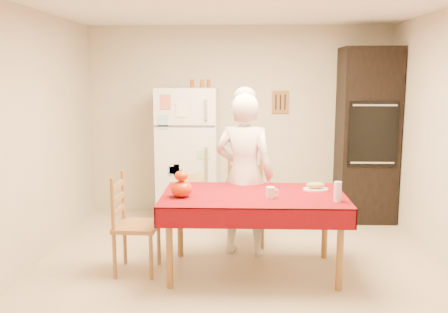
{
  "coord_description": "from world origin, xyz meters",
  "views": [
    {
      "loc": [
        0.02,
        -4.43,
        1.87
      ],
      "look_at": [
        -0.13,
        0.2,
        1.1
      ],
      "focal_mm": 40.0,
      "sensor_mm": 36.0,
      "label": 1
    }
  ],
  "objects_px": {
    "chair_left": "(130,220)",
    "seated_woman": "(244,175)",
    "wine_glass": "(338,192)",
    "bread_plate": "(316,189)",
    "dining_table": "(253,201)",
    "coffee_mug": "(270,192)",
    "pumpkin_lower": "(181,189)",
    "chair_far": "(245,198)",
    "refrigerator": "(188,154)",
    "oven_cabinet": "(367,135)"
  },
  "relations": [
    {
      "from": "chair_left",
      "to": "bread_plate",
      "type": "bearing_deg",
      "value": -81.43
    },
    {
      "from": "coffee_mug",
      "to": "wine_glass",
      "type": "relative_size",
      "value": 0.57
    },
    {
      "from": "seated_woman",
      "to": "coffee_mug",
      "type": "xyz_separation_m",
      "value": [
        0.23,
        -0.64,
        -0.03
      ]
    },
    {
      "from": "refrigerator",
      "to": "seated_woman",
      "type": "xyz_separation_m",
      "value": [
        0.71,
        -1.27,
        -0.01
      ]
    },
    {
      "from": "chair_far",
      "to": "coffee_mug",
      "type": "height_order",
      "value": "chair_far"
    },
    {
      "from": "refrigerator",
      "to": "wine_glass",
      "type": "height_order",
      "value": "refrigerator"
    },
    {
      "from": "oven_cabinet",
      "to": "coffee_mug",
      "type": "distance_m",
      "value": 2.39
    },
    {
      "from": "chair_far",
      "to": "wine_glass",
      "type": "bearing_deg",
      "value": -54.93
    },
    {
      "from": "chair_left",
      "to": "seated_woman",
      "type": "distance_m",
      "value": 1.25
    },
    {
      "from": "chair_far",
      "to": "coffee_mug",
      "type": "distance_m",
      "value": 1.06
    },
    {
      "from": "seated_woman",
      "to": "coffee_mug",
      "type": "height_order",
      "value": "seated_woman"
    },
    {
      "from": "bread_plate",
      "to": "wine_glass",
      "type": "bearing_deg",
      "value": -72.78
    },
    {
      "from": "refrigerator",
      "to": "dining_table",
      "type": "relative_size",
      "value": 1.0
    },
    {
      "from": "dining_table",
      "to": "coffee_mug",
      "type": "distance_m",
      "value": 0.23
    },
    {
      "from": "coffee_mug",
      "to": "wine_glass",
      "type": "xyz_separation_m",
      "value": [
        0.58,
        -0.11,
        0.04
      ]
    },
    {
      "from": "dining_table",
      "to": "chair_far",
      "type": "xyz_separation_m",
      "value": [
        -0.07,
        0.85,
        -0.18
      ]
    },
    {
      "from": "oven_cabinet",
      "to": "bread_plate",
      "type": "xyz_separation_m",
      "value": [
        -0.88,
        -1.65,
        -0.33
      ]
    },
    {
      "from": "dining_table",
      "to": "bread_plate",
      "type": "xyz_separation_m",
      "value": [
        0.6,
        0.17,
        0.08
      ]
    },
    {
      "from": "chair_left",
      "to": "coffee_mug",
      "type": "bearing_deg",
      "value": -92.71
    },
    {
      "from": "oven_cabinet",
      "to": "dining_table",
      "type": "height_order",
      "value": "oven_cabinet"
    },
    {
      "from": "dining_table",
      "to": "wine_glass",
      "type": "distance_m",
      "value": 0.79
    },
    {
      "from": "wine_glass",
      "to": "chair_far",
      "type": "bearing_deg",
      "value": 126.0
    },
    {
      "from": "dining_table",
      "to": "chair_left",
      "type": "relative_size",
      "value": 1.79
    },
    {
      "from": "coffee_mug",
      "to": "pumpkin_lower",
      "type": "xyz_separation_m",
      "value": [
        -0.81,
        0.01,
        0.02
      ]
    },
    {
      "from": "refrigerator",
      "to": "bread_plate",
      "type": "height_order",
      "value": "refrigerator"
    },
    {
      "from": "chair_left",
      "to": "seated_woman",
      "type": "bearing_deg",
      "value": -61.61
    },
    {
      "from": "seated_woman",
      "to": "pumpkin_lower",
      "type": "distance_m",
      "value": 0.85
    },
    {
      "from": "wine_glass",
      "to": "refrigerator",
      "type": "bearing_deg",
      "value": 127.06
    },
    {
      "from": "dining_table",
      "to": "wine_glass",
      "type": "height_order",
      "value": "wine_glass"
    },
    {
      "from": "oven_cabinet",
      "to": "bread_plate",
      "type": "distance_m",
      "value": 1.9
    },
    {
      "from": "chair_left",
      "to": "wine_glass",
      "type": "xyz_separation_m",
      "value": [
        1.89,
        -0.21,
        0.34
      ]
    },
    {
      "from": "chair_left",
      "to": "pumpkin_lower",
      "type": "distance_m",
      "value": 0.61
    },
    {
      "from": "refrigerator",
      "to": "chair_far",
      "type": "distance_m",
      "value": 1.23
    },
    {
      "from": "bread_plate",
      "to": "pumpkin_lower",
      "type": "bearing_deg",
      "value": -166.64
    },
    {
      "from": "oven_cabinet",
      "to": "bread_plate",
      "type": "relative_size",
      "value": 9.17
    },
    {
      "from": "oven_cabinet",
      "to": "chair_left",
      "type": "distance_m",
      "value": 3.29
    },
    {
      "from": "wine_glass",
      "to": "bread_plate",
      "type": "distance_m",
      "value": 0.44
    },
    {
      "from": "dining_table",
      "to": "chair_left",
      "type": "xyz_separation_m",
      "value": [
        -1.16,
        -0.03,
        -0.18
      ]
    },
    {
      "from": "wine_glass",
      "to": "bread_plate",
      "type": "xyz_separation_m",
      "value": [
        -0.13,
        0.42,
        -0.08
      ]
    },
    {
      "from": "wine_glass",
      "to": "bread_plate",
      "type": "bearing_deg",
      "value": 107.22
    },
    {
      "from": "chair_left",
      "to": "bread_plate",
      "type": "distance_m",
      "value": 1.79
    },
    {
      "from": "chair_far",
      "to": "coffee_mug",
      "type": "relative_size",
      "value": 9.5
    },
    {
      "from": "coffee_mug",
      "to": "pumpkin_lower",
      "type": "distance_m",
      "value": 0.81
    },
    {
      "from": "refrigerator",
      "to": "coffee_mug",
      "type": "relative_size",
      "value": 17.0
    },
    {
      "from": "dining_table",
      "to": "bread_plate",
      "type": "distance_m",
      "value": 0.63
    },
    {
      "from": "bread_plate",
      "to": "seated_woman",
      "type": "bearing_deg",
      "value": 154.1
    },
    {
      "from": "wine_glass",
      "to": "pumpkin_lower",
      "type": "bearing_deg",
      "value": 175.17
    },
    {
      "from": "chair_far",
      "to": "pumpkin_lower",
      "type": "distance_m",
      "value": 1.19
    },
    {
      "from": "refrigerator",
      "to": "pumpkin_lower",
      "type": "height_order",
      "value": "refrigerator"
    },
    {
      "from": "oven_cabinet",
      "to": "chair_left",
      "type": "xyz_separation_m",
      "value": [
        -2.64,
        -1.86,
        -0.59
      ]
    }
  ]
}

